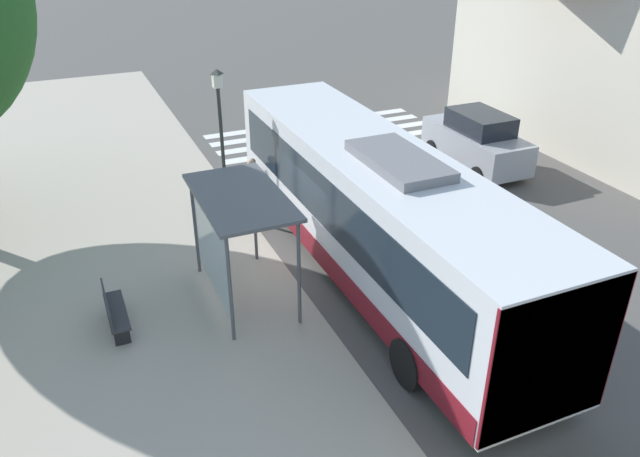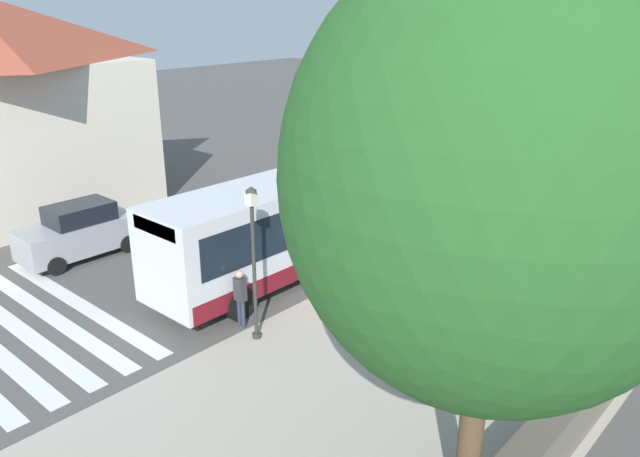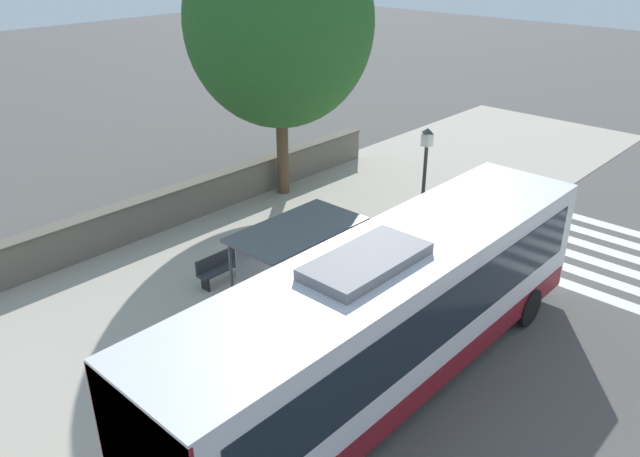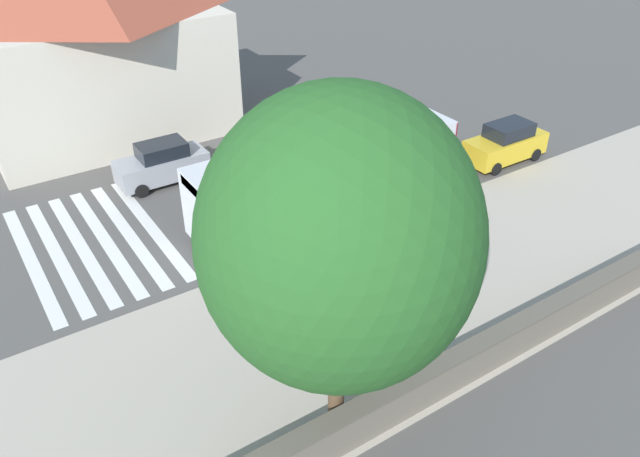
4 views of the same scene
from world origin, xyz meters
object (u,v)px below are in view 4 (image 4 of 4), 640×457
Objects in this scene: bus at (328,175)px; parked_car_far_lane at (162,164)px; street_lamp_near at (257,217)px; bus_shelter at (368,204)px; parked_car_behind_bus at (506,144)px; shade_tree at (339,240)px; bench at (415,277)px; pedestrian at (252,241)px.

parked_car_far_lane is at bearing 36.81° from bus.
street_lamp_near is 1.04× the size of parked_car_far_lane.
bus_shelter reaches higher than parked_car_far_lane.
parked_car_far_lane is (7.25, 15.01, -0.02)m from parked_car_behind_bus.
parked_car_far_lane is at bearing -4.73° from shade_tree.
parked_car_far_lane is (8.92, 0.25, -1.61)m from street_lamp_near.
parked_car_behind_bus is (1.67, -14.75, -1.60)m from street_lamp_near.
shade_tree is 2.28× the size of parked_car_behind_bus.
bus is at bearing -3.04° from bench.
bench is (-2.81, -0.10, -1.71)m from bus_shelter.
parked_car_behind_bus is 16.67m from parked_car_far_lane.
bench is 0.16× the size of shade_tree.
pedestrian reaches higher than bench.
pedestrian is 9.76m from shade_tree.
bus_shelter is 10.88m from parked_car_far_lane.
parked_car_far_lane is at bearing 19.84° from bench.
bus_shelter is at bearing 1.94° from bench.
shade_tree is at bearing 167.66° from street_lamp_near.
bus is at bearing 85.95° from parked_car_behind_bus.
pedestrian is 0.18× the size of shade_tree.
bus is 6.86× the size of pedestrian.
shade_tree is at bearing 147.20° from bus.
bus_shelter is (-3.31, 0.42, 0.36)m from bus.
street_lamp_near is at bearing 117.23° from bus.
shade_tree is at bearing 137.57° from bus_shelter.
pedestrian is 1.73m from street_lamp_near.
pedestrian is 0.40× the size of parked_car_behind_bus.
pedestrian is at bearing -12.18° from shade_tree.
street_lamp_near reaches higher than parked_car_far_lane.
parked_car_behind_bus reaches higher than pedestrian.
street_lamp_near is 8.31m from shade_tree.
parked_car_far_lane is at bearing 2.82° from pedestrian.
bus reaches higher than bus_shelter.
bus is at bearing -143.19° from parked_car_far_lane.
street_lamp_near is 1.00× the size of parked_car_behind_bus.
bench is at bearing -59.01° from shade_tree.
bus reaches higher than parked_car_far_lane.
bus_shelter is 1.88× the size of pedestrian.
shade_tree is (-7.28, 1.59, 3.68)m from street_lamp_near.
bench is (-4.52, -4.17, -0.56)m from pedestrian.
bus is 12.32m from shade_tree.
street_lamp_near is (-2.39, 4.64, 0.75)m from bus.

